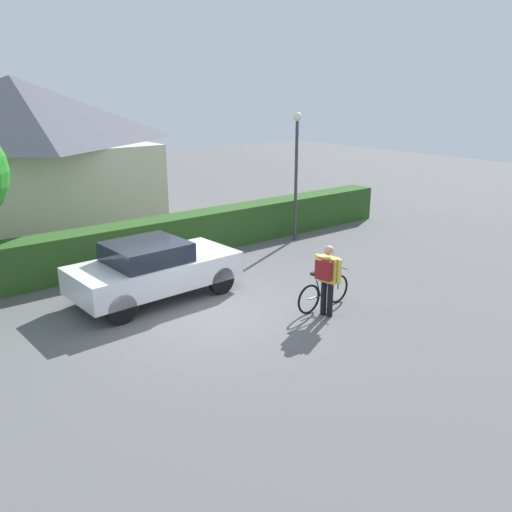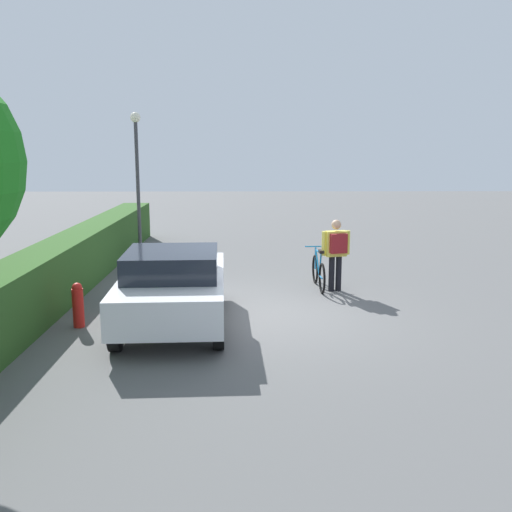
{
  "view_description": "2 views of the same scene",
  "coord_description": "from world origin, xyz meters",
  "px_view_note": "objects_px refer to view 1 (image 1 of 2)",
  "views": [
    {
      "loc": [
        -5.96,
        -9.15,
        4.74
      ],
      "look_at": [
        0.95,
        -0.41,
        1.23
      ],
      "focal_mm": 37.13,
      "sensor_mm": 36.0,
      "label": 1
    },
    {
      "loc": [
        -10.58,
        0.17,
        3.2
      ],
      "look_at": [
        0.57,
        0.06,
        1.05
      ],
      "focal_mm": 40.39,
      "sensor_mm": 36.0,
      "label": 2
    }
  ],
  "objects_px": {
    "person_rider": "(327,274)",
    "street_lamp": "(296,159)",
    "bicycle": "(324,292)",
    "parked_car_near": "(153,269)",
    "fire_hydrant": "(120,264)"
  },
  "relations": [
    {
      "from": "parked_car_near",
      "to": "street_lamp",
      "type": "xyz_separation_m",
      "value": [
        6.08,
        1.74,
        1.92
      ]
    },
    {
      "from": "bicycle",
      "to": "person_rider",
      "type": "relative_size",
      "value": 1.03
    },
    {
      "from": "street_lamp",
      "to": "fire_hydrant",
      "type": "bearing_deg",
      "value": -179.54
    },
    {
      "from": "street_lamp",
      "to": "bicycle",
      "type": "bearing_deg",
      "value": -125.84
    },
    {
      "from": "bicycle",
      "to": "street_lamp",
      "type": "bearing_deg",
      "value": 54.16
    },
    {
      "from": "person_rider",
      "to": "fire_hydrant",
      "type": "bearing_deg",
      "value": 116.9
    },
    {
      "from": "parked_car_near",
      "to": "street_lamp",
      "type": "height_order",
      "value": "street_lamp"
    },
    {
      "from": "bicycle",
      "to": "street_lamp",
      "type": "distance_m",
      "value": 6.19
    },
    {
      "from": "person_rider",
      "to": "parked_car_near",
      "type": "bearing_deg",
      "value": 126.53
    },
    {
      "from": "bicycle",
      "to": "person_rider",
      "type": "xyz_separation_m",
      "value": [
        -0.28,
        -0.35,
        0.58
      ]
    },
    {
      "from": "person_rider",
      "to": "street_lamp",
      "type": "bearing_deg",
      "value": 53.91
    },
    {
      "from": "person_rider",
      "to": "fire_hydrant",
      "type": "relative_size",
      "value": 1.97
    },
    {
      "from": "bicycle",
      "to": "person_rider",
      "type": "bearing_deg",
      "value": -129.27
    },
    {
      "from": "parked_car_near",
      "to": "person_rider",
      "type": "distance_m",
      "value": 4.08
    },
    {
      "from": "parked_car_near",
      "to": "bicycle",
      "type": "xyz_separation_m",
      "value": [
        2.7,
        -2.93,
        -0.36
      ]
    }
  ]
}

